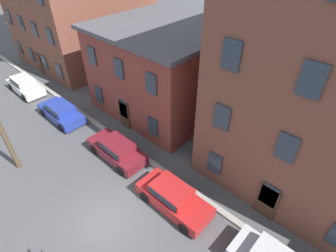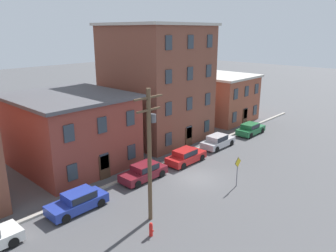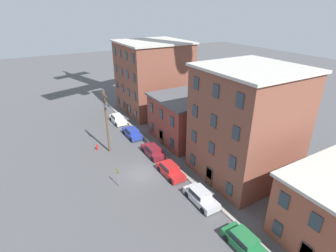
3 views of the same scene
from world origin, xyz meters
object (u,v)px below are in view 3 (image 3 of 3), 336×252
car_white (118,119)px  utility_pole (106,119)px  car_silver (201,196)px  fire_hydrant (97,147)px  car_red (170,170)px  car_blue (132,132)px  car_green (245,242)px  car_maroon (153,150)px  caution_sign (118,174)px

car_white → utility_pole: (9.40, -4.69, 4.44)m
car_silver → fire_hydrant: size_ratio=4.58×
car_red → utility_pole: (-9.37, -4.70, 4.44)m
car_red → fire_hydrant: bearing=-150.3°
car_blue → fire_hydrant: car_blue is taller
car_red → car_white: bearing=-180.0°
car_white → fire_hydrant: 10.10m
car_blue → car_green: bearing=-0.1°
car_maroon → fire_hydrant: bearing=-129.9°
car_green → fire_hydrant: car_green is taller
car_silver → car_green: bearing=-2.5°
car_blue → caution_sign: (11.18, -6.47, 1.00)m
car_blue → car_maroon: size_ratio=1.00×
car_blue → utility_pole: utility_pole is taller
car_silver → utility_pole: bearing=-161.9°
car_green → utility_pole: (-22.08, -4.70, 4.44)m
car_silver → utility_pole: size_ratio=0.48×
utility_pole → fire_hydrant: bearing=-133.9°
car_silver → car_white: bearing=-179.3°
car_red → utility_pole: utility_pole is taller
car_white → car_silver: size_ratio=1.00×
car_maroon → car_silver: 11.28m
car_white → car_green: 31.48m
caution_sign → car_blue: bearing=149.9°
caution_sign → utility_pole: 9.22m
car_white → car_green: size_ratio=1.00×
utility_pole → fire_hydrant: (-1.39, -1.44, -4.70)m
car_white → car_silver: same height
car_red → caution_sign: size_ratio=1.67×
car_red → car_silver: bearing=2.9°
car_white → caution_sign: 18.93m
car_maroon → caution_sign: 8.10m
car_red → caution_sign: 6.59m
car_maroon → car_red: (5.35, -0.32, 0.00)m
car_blue → car_red: bearing=-0.1°
car_white → car_red: 18.77m
car_green → car_silver: bearing=177.5°
car_white → car_red: (18.77, 0.01, 0.00)m
caution_sign → fire_hydrant: bearing=178.3°
car_blue → fire_hydrant: (1.42, -6.18, -0.27)m
car_red → utility_pole: bearing=-153.4°
car_red → caution_sign: caution_sign is taller
car_red → fire_hydrant: 12.39m
car_green → car_white: bearing=-180.0°
fire_hydrant → car_maroon: bearing=50.1°
caution_sign → car_green: bearing=25.2°
car_white → car_maroon: 13.43m
car_silver → utility_pole: 16.70m
car_blue → utility_pole: size_ratio=0.48×
car_blue → car_silver: bearing=0.8°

